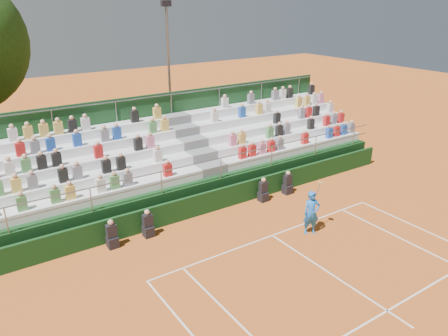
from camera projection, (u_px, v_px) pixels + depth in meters
ground at (272, 236)px, 17.62m from camera, size 90.00×90.00×0.00m
courtside_wall at (228, 196)px, 19.91m from camera, size 20.00×0.15×1.00m
line_officials at (210, 207)px, 18.94m from camera, size 9.28×0.40×1.19m
grandstand at (192, 164)px, 22.20m from camera, size 20.00×5.20×4.40m
tennis_player at (312, 213)px, 17.49m from camera, size 0.92×0.66×2.22m
floodlight_mast at (169, 66)px, 26.53m from camera, size 0.60×0.25×8.84m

